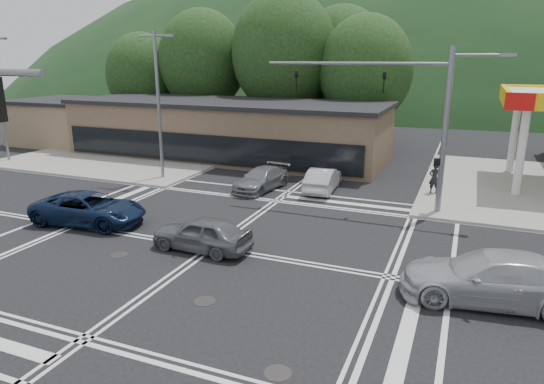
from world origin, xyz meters
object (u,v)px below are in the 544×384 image
at_px(car_queue_b, 338,158).
at_px(car_northbound, 261,179).
at_px(pedestrian, 434,178).
at_px(car_grey_center, 202,234).
at_px(car_silver_east, 492,278).
at_px(car_queue_a, 323,179).
at_px(car_blue_west, 89,209).

bearing_deg(car_queue_b, car_northbound, 71.75).
bearing_deg(car_queue_b, pedestrian, 146.38).
bearing_deg(car_grey_center, car_northbound, -169.16).
xyz_separation_m(car_silver_east, pedestrian, (-2.69, 12.12, 0.18)).
height_order(car_grey_center, car_northbound, car_grey_center).
height_order(car_queue_a, car_northbound, car_queue_a).
bearing_deg(car_northbound, car_queue_a, 25.83).
xyz_separation_m(car_blue_west, car_grey_center, (6.47, -0.80, -0.04)).
bearing_deg(pedestrian, car_blue_west, 14.66).
bearing_deg(car_queue_a, car_blue_west, 44.42).
height_order(car_grey_center, pedestrian, pedestrian).
bearing_deg(pedestrian, car_queue_a, -8.91).
relative_size(car_queue_a, car_queue_b, 1.06).
height_order(car_blue_west, car_grey_center, car_blue_west).
bearing_deg(car_grey_center, car_queue_b, 177.72).
distance_m(car_grey_center, car_northbound, 9.41).
distance_m(car_blue_west, pedestrian, 18.18).
height_order(car_northbound, pedestrian, pedestrian).
xyz_separation_m(car_queue_a, car_queue_b, (-0.73, 6.27, -0.02)).
xyz_separation_m(car_blue_west, car_queue_b, (7.69, 15.84, -0.06)).
relative_size(car_queue_b, pedestrian, 2.33).
height_order(car_silver_east, car_queue_a, car_silver_east).
relative_size(car_silver_east, car_queue_b, 1.43).
bearing_deg(car_queue_b, car_blue_west, 65.91).
bearing_deg(car_blue_west, car_northbound, -37.56).
height_order(car_silver_east, car_northbound, car_silver_east).
height_order(car_silver_east, car_queue_b, car_silver_east).
relative_size(car_silver_east, car_queue_a, 1.35).
distance_m(car_grey_center, car_queue_b, 16.69).
xyz_separation_m(car_grey_center, car_queue_a, (1.96, 10.37, -0.01)).
bearing_deg(car_queue_b, car_queue_a, 98.48).
xyz_separation_m(car_blue_west, car_queue_a, (8.43, 9.57, -0.04)).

